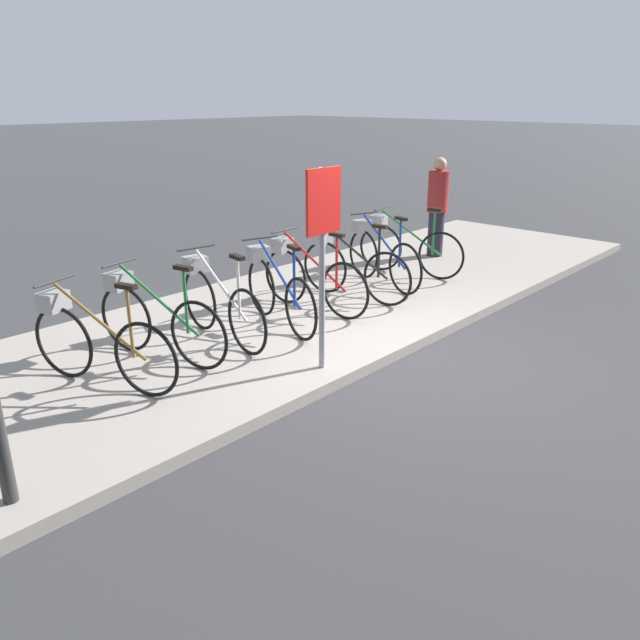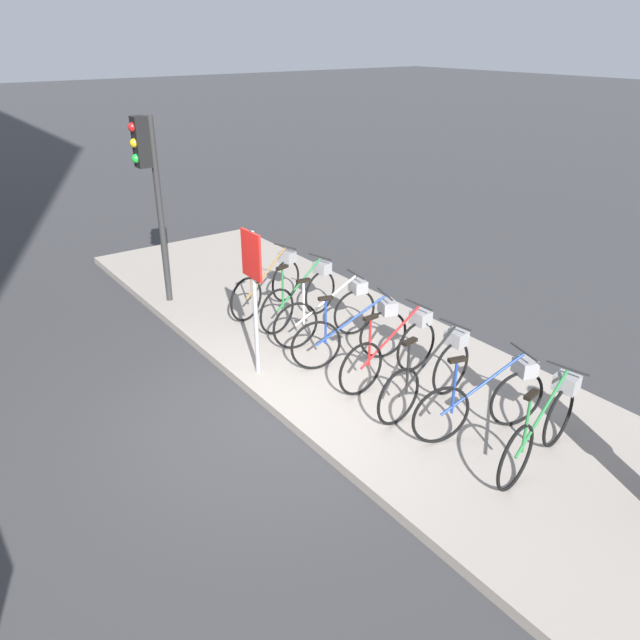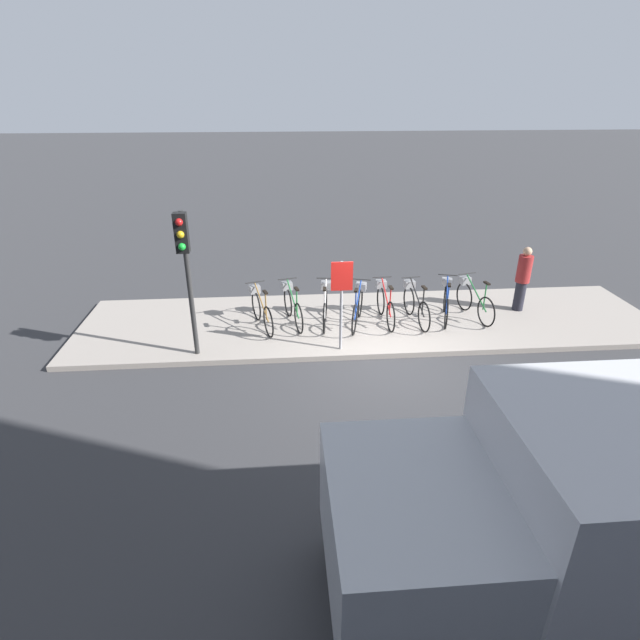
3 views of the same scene
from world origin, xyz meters
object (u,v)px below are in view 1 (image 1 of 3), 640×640
object	(u,v)px
parked_bicycle_1	(154,316)
parked_bicycle_6	(380,253)
parked_bicycle_2	(217,300)
pedestrian	(437,205)
parked_bicycle_4	(309,275)
parked_bicycle_5	(349,265)
sign_post	(323,236)
parked_bicycle_7	(405,245)
parked_bicycle_3	(276,288)
parked_bicycle_0	(94,340)

from	to	relation	value
parked_bicycle_1	parked_bicycle_6	distance (m)	3.68
parked_bicycle_2	parked_bicycle_6	distance (m)	2.90
parked_bicycle_6	pedestrian	xyz separation A→B (m)	(1.99, 0.35, 0.40)
parked_bicycle_1	pedestrian	size ratio (longest dim) A/B	1.02
parked_bicycle_4	parked_bicycle_5	bearing A→B (deg)	-5.05
parked_bicycle_6	sign_post	world-z (taller)	sign_post
pedestrian	parked_bicycle_6	bearing A→B (deg)	-169.95
parked_bicycle_7	pedestrian	world-z (taller)	pedestrian
parked_bicycle_2	sign_post	world-z (taller)	sign_post
parked_bicycle_3	sign_post	size ratio (longest dim) A/B	0.84
parked_bicycle_1	parked_bicycle_5	size ratio (longest dim) A/B	0.98
parked_bicycle_0	pedestrian	world-z (taller)	pedestrian
parked_bicycle_0	parked_bicycle_7	distance (m)	5.09
parked_bicycle_6	parked_bicycle_0	bearing A→B (deg)	-178.59
parked_bicycle_7	parked_bicycle_4	bearing A→B (deg)	-177.52
parked_bicycle_3	pedestrian	xyz separation A→B (m)	(4.13, 0.49, 0.40)
parked_bicycle_6	parked_bicycle_5	bearing A→B (deg)	-172.88
parked_bicycle_2	parked_bicycle_5	distance (m)	2.12
parked_bicycle_5	parked_bicycle_7	distance (m)	1.47
pedestrian	sign_post	size ratio (longest dim) A/B	0.83
parked_bicycle_3	pedestrian	size ratio (longest dim) A/B	1.01
parked_bicycle_6	parked_bicycle_7	distance (m)	0.69
parked_bicycle_7	parked_bicycle_1	bearing A→B (deg)	-179.77
parked_bicycle_1	parked_bicycle_2	bearing A→B (deg)	-3.18
parked_bicycle_4	parked_bicycle_6	world-z (taller)	same
parked_bicycle_0	pedestrian	xyz separation A→B (m)	(6.39, 0.46, 0.40)
parked_bicycle_0	parked_bicycle_6	xyz separation A→B (m)	(4.40, 0.11, 0.00)
parked_bicycle_0	parked_bicycle_3	bearing A→B (deg)	-0.73
parked_bicycle_0	parked_bicycle_3	xyz separation A→B (m)	(2.26, -0.03, 0.00)
parked_bicycle_3	parked_bicycle_5	bearing A→B (deg)	1.67
parked_bicycle_6	parked_bicycle_1	bearing A→B (deg)	179.33
parked_bicycle_2	parked_bicycle_4	size ratio (longest dim) A/B	0.99
parked_bicycle_1	parked_bicycle_7	world-z (taller)	same
parked_bicycle_1	sign_post	size ratio (longest dim) A/B	0.85
sign_post	parked_bicycle_4	bearing A→B (deg)	48.17
parked_bicycle_2	parked_bicycle_1	bearing A→B (deg)	176.82
parked_bicycle_0	parked_bicycle_2	world-z (taller)	same
parked_bicycle_3	sign_post	bearing A→B (deg)	-113.92
parked_bicycle_1	parked_bicycle_7	bearing A→B (deg)	0.23
parked_bicycle_3	parked_bicycle_7	xyz separation A→B (m)	(2.83, 0.20, 0.00)
sign_post	parked_bicycle_3	bearing A→B (deg)	66.08
parked_bicycle_0	parked_bicycle_5	size ratio (longest dim) A/B	0.96
parked_bicycle_1	parked_bicycle_7	size ratio (longest dim) A/B	0.99
parked_bicycle_1	parked_bicycle_6	xyz separation A→B (m)	(3.68, -0.04, 0.00)
parked_bicycle_5	parked_bicycle_7	xyz separation A→B (m)	(1.46, 0.16, 0.00)
parked_bicycle_2	parked_bicycle_3	bearing A→B (deg)	-10.26
parked_bicycle_3	parked_bicycle_7	bearing A→B (deg)	3.98
parked_bicycle_6	sign_post	size ratio (longest dim) A/B	0.84
parked_bicycle_6	parked_bicycle_2	bearing A→B (deg)	-179.99
parked_bicycle_3	parked_bicycle_4	world-z (taller)	same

